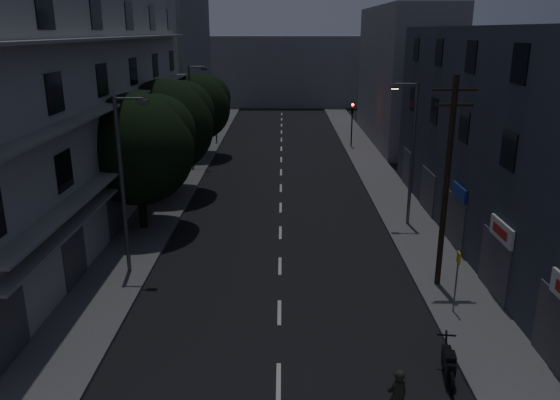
{
  "coord_description": "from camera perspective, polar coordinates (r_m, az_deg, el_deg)",
  "views": [
    {
      "loc": [
        0.12,
        -12.98,
        10.79
      ],
      "look_at": [
        0.0,
        12.0,
        3.0
      ],
      "focal_mm": 35.0,
      "sensor_mm": 36.0,
      "label": 1
    }
  ],
  "objects": [
    {
      "name": "building_far_left",
      "position": [
        62.24,
        -11.32,
        14.43
      ],
      "size": [
        6.0,
        20.0,
        16.0
      ],
      "primitive_type": "cube",
      "color": "slate",
      "rests_on": "ground"
    },
    {
      "name": "ground",
      "position": [
        39.48,
        0.09,
        1.46
      ],
      "size": [
        160.0,
        160.0,
        0.0
      ],
      "primitive_type": "plane",
      "color": "black",
      "rests_on": "ground"
    },
    {
      "name": "tree_far",
      "position": [
        48.46,
        -8.6,
        9.81
      ],
      "size": [
        5.76,
        5.76,
        7.12
      ],
      "color": "black",
      "rests_on": "sidewalk_left"
    },
    {
      "name": "tree_mid",
      "position": [
        37.11,
        -11.68,
        7.9
      ],
      "size": [
        6.24,
        6.24,
        7.68
      ],
      "color": "black",
      "rests_on": "sidewalk_left"
    },
    {
      "name": "building_far_right",
      "position": [
        56.41,
        12.74,
        12.55
      ],
      "size": [
        6.0,
        20.0,
        13.0
      ],
      "primitive_type": "cube",
      "color": "slate",
      "rests_on": "ground"
    },
    {
      "name": "bus_stop_sign",
      "position": [
        22.34,
        18.03,
        -7.07
      ],
      "size": [
        0.06,
        0.35,
        2.52
      ],
      "color": "#595B60",
      "rests_on": "sidewalk_right"
    },
    {
      "name": "building_far_end",
      "position": [
        83.18,
        0.19,
        13.33
      ],
      "size": [
        24.0,
        8.0,
        10.0
      ],
      "primitive_type": "cube",
      "color": "slate",
      "rests_on": "ground"
    },
    {
      "name": "building_right",
      "position": [
        29.95,
        23.75,
        5.67
      ],
      "size": [
        6.19,
        28.0,
        11.0
      ],
      "color": "#2D313D",
      "rests_on": "ground"
    },
    {
      "name": "building_left",
      "position": [
        33.48,
        -21.23,
        9.66
      ],
      "size": [
        7.0,
        36.0,
        14.0
      ],
      "color": "#A9A9A4",
      "rests_on": "ground"
    },
    {
      "name": "tree_near",
      "position": [
        30.62,
        -14.51,
        5.61
      ],
      "size": [
        6.11,
        6.11,
        7.53
      ],
      "color": "black",
      "rests_on": "sidewalk_left"
    },
    {
      "name": "street_lamp_left_near",
      "position": [
        24.95,
        -15.98,
        2.27
      ],
      "size": [
        1.51,
        0.25,
        8.0
      ],
      "color": "#525559",
      "rests_on": "sidewalk_left"
    },
    {
      "name": "utility_pole",
      "position": [
        23.6,
        17.03,
        2.01
      ],
      "size": [
        1.8,
        0.24,
        9.0
      ],
      "color": "black",
      "rests_on": "sidewalk_right"
    },
    {
      "name": "street_lamp_right",
      "position": [
        31.12,
        13.51,
        5.36
      ],
      "size": [
        1.51,
        0.25,
        8.0
      ],
      "color": "#55585C",
      "rests_on": "sidewalk_right"
    },
    {
      "name": "traffic_signal_far_left",
      "position": [
        54.76,
        -6.74,
        9.13
      ],
      "size": [
        0.28,
        0.37,
        4.1
      ],
      "color": "black",
      "rests_on": "sidewalk_left"
    },
    {
      "name": "street_lamp_left_far",
      "position": [
        44.94,
        -9.14,
        9.19
      ],
      "size": [
        1.51,
        0.25,
        8.0
      ],
      "color": "#515458",
      "rests_on": "sidewalk_left"
    },
    {
      "name": "traffic_signal_far_right",
      "position": [
        52.45,
        7.56,
        8.74
      ],
      "size": [
        0.28,
        0.37,
        4.1
      ],
      "color": "black",
      "rests_on": "sidewalk_right"
    },
    {
      "name": "motorcycle",
      "position": [
        19.05,
        17.16,
        -16.1
      ],
      "size": [
        0.63,
        2.13,
        1.37
      ],
      "rotation": [
        0.0,
        0.0,
        -0.14
      ],
      "color": "black",
      "rests_on": "ground"
    },
    {
      "name": "lane_markings",
      "position": [
        45.53,
        0.12,
        3.62
      ],
      "size": [
        0.15,
        60.5,
        0.01
      ],
      "color": "beige",
      "rests_on": "ground"
    },
    {
      "name": "sidewalk_right",
      "position": [
        40.15,
        10.86,
        1.52
      ],
      "size": [
        3.0,
        90.0,
        0.15
      ],
      "primitive_type": "cube",
      "color": "#565659",
      "rests_on": "ground"
    },
    {
      "name": "sidewalk_left",
      "position": [
        40.19,
        -10.67,
        1.55
      ],
      "size": [
        3.0,
        90.0,
        0.15
      ],
      "primitive_type": "cube",
      "color": "#565659",
      "rests_on": "ground"
    }
  ]
}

